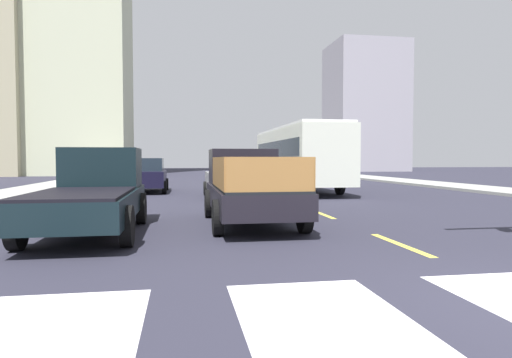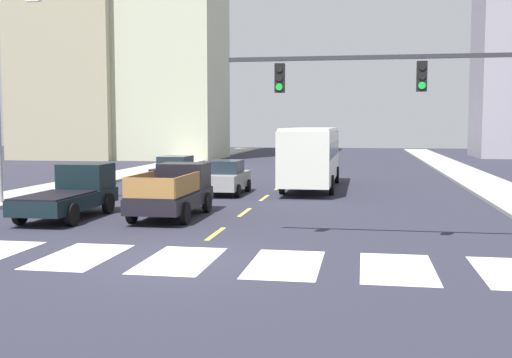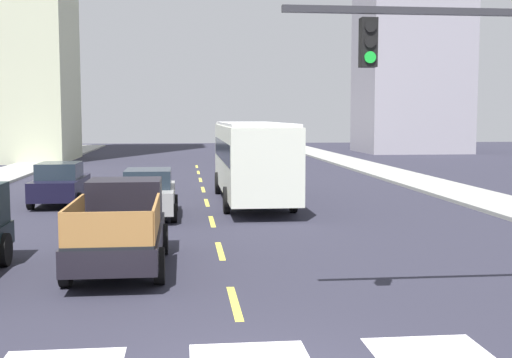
{
  "view_description": "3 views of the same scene",
  "coord_description": "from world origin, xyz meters",
  "px_view_note": "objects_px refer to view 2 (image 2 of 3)",
  "views": [
    {
      "loc": [
        -4.23,
        -4.08,
        1.68
      ],
      "look_at": [
        -1.42,
        12.62,
        0.92
      ],
      "focal_mm": 31.31,
      "sensor_mm": 36.0,
      "label": 1
    },
    {
      "loc": [
        4.65,
        -15.35,
        3.5
      ],
      "look_at": [
        0.69,
        7.69,
        1.46
      ],
      "focal_mm": 43.81,
      "sensor_mm": 36.0,
      "label": 2
    },
    {
      "loc": [
        -0.96,
        -8.56,
        3.59
      ],
      "look_at": [
        0.71,
        6.66,
        2.15
      ],
      "focal_mm": 46.84,
      "sensor_mm": 36.0,
      "label": 3
    }
  ],
  "objects_px": {
    "sedan_far": "(176,171)",
    "traffic_signal_gantry": "(466,98)",
    "pickup_stakebed": "(175,192)",
    "pickup_dark": "(72,193)",
    "sedan_near_right": "(225,177)",
    "streetlight_left": "(1,90)",
    "city_bus": "(312,153)"
  },
  "relations": [
    {
      "from": "pickup_stakebed",
      "to": "sedan_far",
      "type": "relative_size",
      "value": 1.18
    },
    {
      "from": "city_bus",
      "to": "traffic_signal_gantry",
      "type": "height_order",
      "value": "traffic_signal_gantry"
    },
    {
      "from": "pickup_stakebed",
      "to": "traffic_signal_gantry",
      "type": "height_order",
      "value": "traffic_signal_gantry"
    },
    {
      "from": "traffic_signal_gantry",
      "to": "streetlight_left",
      "type": "relative_size",
      "value": 1.12
    },
    {
      "from": "sedan_far",
      "to": "streetlight_left",
      "type": "xyz_separation_m",
      "value": [
        -4.72,
        -9.82,
        4.11
      ]
    },
    {
      "from": "city_bus",
      "to": "pickup_dark",
      "type": "bearing_deg",
      "value": -124.07
    },
    {
      "from": "sedan_near_right",
      "to": "streetlight_left",
      "type": "bearing_deg",
      "value": -144.97
    },
    {
      "from": "pickup_stakebed",
      "to": "sedan_near_right",
      "type": "height_order",
      "value": "pickup_stakebed"
    },
    {
      "from": "pickup_dark",
      "to": "sedan_near_right",
      "type": "xyz_separation_m",
      "value": [
        4.04,
        8.57,
        -0.06
      ]
    },
    {
      "from": "sedan_far",
      "to": "streetlight_left",
      "type": "height_order",
      "value": "streetlight_left"
    },
    {
      "from": "pickup_dark",
      "to": "traffic_signal_gantry",
      "type": "distance_m",
      "value": 14.6
    },
    {
      "from": "sedan_near_right",
      "to": "city_bus",
      "type": "bearing_deg",
      "value": 40.76
    },
    {
      "from": "traffic_signal_gantry",
      "to": "streetlight_left",
      "type": "xyz_separation_m",
      "value": [
        -18.09,
        6.43,
        0.73
      ]
    },
    {
      "from": "pickup_dark",
      "to": "sedan_far",
      "type": "distance_m",
      "value": 12.36
    },
    {
      "from": "sedan_near_right",
      "to": "pickup_stakebed",
      "type": "bearing_deg",
      "value": -92.57
    },
    {
      "from": "city_bus",
      "to": "sedan_far",
      "type": "height_order",
      "value": "city_bus"
    },
    {
      "from": "pickup_stakebed",
      "to": "sedan_far",
      "type": "distance_m",
      "value": 11.95
    },
    {
      "from": "sedan_far",
      "to": "pickup_stakebed",
      "type": "bearing_deg",
      "value": -75.45
    },
    {
      "from": "traffic_signal_gantry",
      "to": "streetlight_left",
      "type": "height_order",
      "value": "streetlight_left"
    },
    {
      "from": "pickup_dark",
      "to": "city_bus",
      "type": "xyz_separation_m",
      "value": [
        8.1,
        12.13,
        1.03
      ]
    },
    {
      "from": "pickup_dark",
      "to": "traffic_signal_gantry",
      "type": "bearing_deg",
      "value": -16.22
    },
    {
      "from": "pickup_dark",
      "to": "city_bus",
      "type": "bearing_deg",
      "value": 55.95
    },
    {
      "from": "pickup_stakebed",
      "to": "sedan_near_right",
      "type": "bearing_deg",
      "value": 88.46
    },
    {
      "from": "streetlight_left",
      "to": "pickup_stakebed",
      "type": "bearing_deg",
      "value": -11.25
    },
    {
      "from": "sedan_far",
      "to": "traffic_signal_gantry",
      "type": "xyz_separation_m",
      "value": [
        13.37,
        -16.25,
        3.38
      ]
    },
    {
      "from": "city_bus",
      "to": "sedan_far",
      "type": "xyz_separation_m",
      "value": [
        -7.79,
        0.22,
        -1.09
      ]
    },
    {
      "from": "sedan_far",
      "to": "traffic_signal_gantry",
      "type": "bearing_deg",
      "value": -52.81
    },
    {
      "from": "pickup_stakebed",
      "to": "streetlight_left",
      "type": "xyz_separation_m",
      "value": [
        -8.18,
        1.63,
        4.03
      ]
    },
    {
      "from": "city_bus",
      "to": "traffic_signal_gantry",
      "type": "distance_m",
      "value": 17.12
    },
    {
      "from": "streetlight_left",
      "to": "sedan_near_right",
      "type": "bearing_deg",
      "value": 35.52
    },
    {
      "from": "city_bus",
      "to": "streetlight_left",
      "type": "bearing_deg",
      "value": -142.87
    },
    {
      "from": "city_bus",
      "to": "sedan_near_right",
      "type": "bearing_deg",
      "value": -139.1
    }
  ]
}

